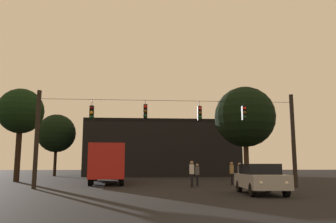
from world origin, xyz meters
name	(u,v)px	position (x,y,z in m)	size (l,w,h in m)	color
ground_plane	(159,181)	(0.00, 24.50, 0.00)	(168.00, 168.00, 0.00)	black
overhead_signal_span	(169,131)	(0.04, 13.65, 3.67)	(17.18, 0.44, 6.27)	black
city_bus	(107,160)	(-4.60, 20.66, 1.87)	(3.35, 11.16, 3.00)	#B21E19
car_near_right	(260,178)	(4.25, 8.58, 0.80)	(2.09, 4.43, 1.52)	#99999E
pedestrian_crossing_left	(232,172)	(4.91, 16.55, 0.96)	(0.26, 0.38, 1.69)	black
pedestrian_crossing_center	(192,172)	(1.62, 14.48, 0.99)	(0.36, 0.42, 1.74)	black
pedestrian_crossing_right	(240,173)	(5.06, 15.01, 0.92)	(0.27, 0.38, 1.63)	black
pedestrian_near_bus	(197,173)	(2.21, 15.78, 0.88)	(0.34, 0.42, 1.57)	black
corner_building	(161,150)	(1.15, 42.41, 3.77)	(20.70, 13.79, 7.53)	black
tree_left_silhouette	(245,117)	(8.56, 24.57, 6.25)	(6.04, 6.04, 9.29)	#2D2116
tree_behind_building	(21,112)	(-12.94, 23.58, 6.36)	(4.16, 4.16, 8.51)	black
tree_right_far	(56,133)	(-13.53, 40.01, 5.86)	(5.28, 5.28, 8.51)	black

